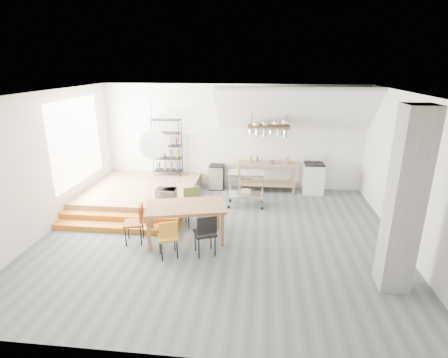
# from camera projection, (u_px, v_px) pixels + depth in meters

# --- Properties ---
(floor) EXTENTS (8.00, 8.00, 0.00)m
(floor) POSITION_uv_depth(u_px,v_px,m) (218.00, 236.00, 8.02)
(floor) COLOR #4C5558
(floor) RESTS_ON ground
(wall_back) EXTENTS (8.00, 0.04, 3.20)m
(wall_back) POSITION_uv_depth(u_px,v_px,m) (232.00, 137.00, 10.82)
(wall_back) COLOR silver
(wall_back) RESTS_ON ground
(wall_left) EXTENTS (0.04, 7.00, 3.20)m
(wall_left) POSITION_uv_depth(u_px,v_px,m) (44.00, 164.00, 7.94)
(wall_left) COLOR silver
(wall_left) RESTS_ON ground
(wall_right) EXTENTS (0.04, 7.00, 3.20)m
(wall_right) POSITION_uv_depth(u_px,v_px,m) (413.00, 176.00, 7.10)
(wall_right) COLOR silver
(wall_right) RESTS_ON ground
(ceiling) EXTENTS (8.00, 7.00, 0.02)m
(ceiling) POSITION_uv_depth(u_px,v_px,m) (218.00, 94.00, 7.01)
(ceiling) COLOR white
(ceiling) RESTS_ON wall_back
(slope_ceiling) EXTENTS (4.40, 1.44, 1.32)m
(slope_ceiling) POSITION_uv_depth(u_px,v_px,m) (295.00, 109.00, 9.76)
(slope_ceiling) COLOR white
(slope_ceiling) RESTS_ON wall_back
(window_pane) EXTENTS (0.02, 2.50, 2.20)m
(window_pane) POSITION_uv_depth(u_px,v_px,m) (77.00, 141.00, 9.29)
(window_pane) COLOR white
(window_pane) RESTS_ON wall_left
(platform) EXTENTS (3.00, 3.00, 0.40)m
(platform) POSITION_uv_depth(u_px,v_px,m) (142.00, 193.00, 10.11)
(platform) COLOR olive
(platform) RESTS_ON ground
(step_lower) EXTENTS (3.00, 0.35, 0.13)m
(step_lower) POSITION_uv_depth(u_px,v_px,m) (115.00, 227.00, 8.31)
(step_lower) COLOR #C16916
(step_lower) RESTS_ON ground
(step_upper) EXTENTS (3.00, 0.35, 0.27)m
(step_upper) POSITION_uv_depth(u_px,v_px,m) (120.00, 219.00, 8.62)
(step_upper) COLOR #C16916
(step_upper) RESTS_ON ground
(concrete_column) EXTENTS (0.50, 0.50, 3.20)m
(concrete_column) POSITION_uv_depth(u_px,v_px,m) (405.00, 202.00, 5.76)
(concrete_column) COLOR slate
(concrete_column) RESTS_ON ground
(kitchen_counter) EXTENTS (1.80, 0.60, 0.91)m
(kitchen_counter) POSITION_uv_depth(u_px,v_px,m) (267.00, 172.00, 10.68)
(kitchen_counter) COLOR olive
(kitchen_counter) RESTS_ON ground
(stove) EXTENTS (0.60, 0.60, 1.18)m
(stove) POSITION_uv_depth(u_px,v_px,m) (313.00, 178.00, 10.58)
(stove) COLOR white
(stove) RESTS_ON ground
(pot_rack) EXTENTS (1.20, 0.50, 1.43)m
(pot_rack) POSITION_uv_depth(u_px,v_px,m) (270.00, 129.00, 10.04)
(pot_rack) COLOR #3C2718
(pot_rack) RESTS_ON ceiling
(wire_shelving) EXTENTS (0.88, 0.38, 1.80)m
(wire_shelving) POSITION_uv_depth(u_px,v_px,m) (167.00, 146.00, 10.83)
(wire_shelving) COLOR black
(wire_shelving) RESTS_ON platform
(microwave_shelf) EXTENTS (0.60, 0.40, 0.16)m
(microwave_shelf) POSITION_uv_depth(u_px,v_px,m) (166.00, 200.00, 8.70)
(microwave_shelf) COLOR olive
(microwave_shelf) RESTS_ON platform
(paper_lantern) EXTENTS (0.60, 0.60, 0.60)m
(paper_lantern) POSITION_uv_depth(u_px,v_px,m) (153.00, 144.00, 7.14)
(paper_lantern) COLOR white
(paper_lantern) RESTS_ON ceiling
(dining_table) EXTENTS (1.90, 1.35, 0.82)m
(dining_table) POSITION_uv_depth(u_px,v_px,m) (185.00, 209.00, 7.68)
(dining_table) COLOR brown
(dining_table) RESTS_ON ground
(chair_mustard) EXTENTS (0.51, 0.51, 0.85)m
(chair_mustard) POSITION_uv_depth(u_px,v_px,m) (168.00, 235.00, 6.98)
(chair_mustard) COLOR #C58B21
(chair_mustard) RESTS_ON ground
(chair_black) EXTENTS (0.55, 0.55, 0.92)m
(chair_black) POSITION_uv_depth(u_px,v_px,m) (206.00, 231.00, 7.05)
(chair_black) COLOR black
(chair_black) RESTS_ON ground
(chair_olive) EXTENTS (0.56, 0.56, 0.92)m
(chair_olive) POSITION_uv_depth(u_px,v_px,m) (193.00, 203.00, 8.49)
(chair_olive) COLOR #596B32
(chair_olive) RESTS_ON ground
(chair_red) EXTENTS (0.48, 0.48, 0.89)m
(chair_red) POSITION_uv_depth(u_px,v_px,m) (137.00, 220.00, 7.61)
(chair_red) COLOR #A33C17
(chair_red) RESTS_ON ground
(rolling_cart) EXTENTS (1.00, 0.57, 0.97)m
(rolling_cart) POSITION_uv_depth(u_px,v_px,m) (246.00, 184.00, 9.54)
(rolling_cart) COLOR silver
(rolling_cart) RESTS_ON ground
(mini_fridge) EXTENTS (0.45, 0.45, 0.77)m
(mini_fridge) POSITION_uv_depth(u_px,v_px,m) (217.00, 177.00, 10.97)
(mini_fridge) COLOR black
(mini_fridge) RESTS_ON ground
(microwave) EXTENTS (0.49, 0.34, 0.27)m
(microwave) POSITION_uv_depth(u_px,v_px,m) (166.00, 194.00, 8.66)
(microwave) COLOR beige
(microwave) RESTS_ON microwave_shelf
(bowl) EXTENTS (0.26, 0.26, 0.06)m
(bowl) POSITION_uv_depth(u_px,v_px,m) (272.00, 162.00, 10.52)
(bowl) COLOR silver
(bowl) RESTS_ON kitchen_counter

